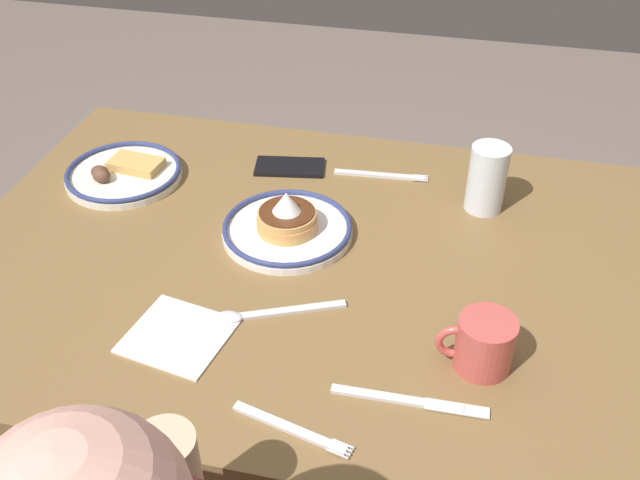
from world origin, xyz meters
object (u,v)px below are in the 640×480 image
at_px(paper_napkin, 178,336).
at_px(butter_knife, 409,401).
at_px(coffee_mug, 483,343).
at_px(fork_far, 292,429).
at_px(cell_phone, 290,167).
at_px(drinking_glass, 487,181).
at_px(fork_near, 381,175).
at_px(plate_center_pancakes, 124,173).
at_px(tea_spoon, 264,313).
at_px(plate_near_main, 287,226).

relative_size(paper_napkin, butter_knife, 0.67).
distance_m(coffee_mug, fork_far, 0.30).
distance_m(cell_phone, fork_far, 0.68).
distance_m(drinking_glass, fork_near, 0.23).
bearing_deg(plate_center_pancakes, paper_napkin, 124.62).
bearing_deg(paper_napkin, drinking_glass, -133.61).
xyz_separation_m(paper_napkin, tea_spoon, (-0.12, -0.08, 0.00)).
bearing_deg(drinking_glass, fork_far, 69.42).
distance_m(coffee_mug, cell_phone, 0.63).
bearing_deg(butter_knife, paper_napkin, -7.64).
xyz_separation_m(plate_near_main, fork_far, (-0.12, 0.43, -0.02)).
height_order(plate_near_main, fork_near, plate_near_main).
relative_size(cell_phone, paper_napkin, 0.96).
bearing_deg(tea_spoon, paper_napkin, 33.20).
height_order(plate_center_pancakes, cell_phone, plate_center_pancakes).
bearing_deg(fork_near, paper_napkin, 66.24).
bearing_deg(paper_napkin, cell_phone, -94.55).
height_order(plate_center_pancakes, paper_napkin, plate_center_pancakes).
bearing_deg(tea_spoon, butter_knife, 153.24).
bearing_deg(fork_far, cell_phone, -74.83).
relative_size(plate_center_pancakes, paper_napkin, 1.58).
bearing_deg(butter_knife, cell_phone, -60.20).
bearing_deg(coffee_mug, tea_spoon, -4.94).
bearing_deg(paper_napkin, tea_spoon, -146.80).
distance_m(plate_center_pancakes, butter_knife, 0.79).
bearing_deg(fork_far, plate_near_main, -74.16).
relative_size(plate_near_main, coffee_mug, 2.07).
height_order(plate_center_pancakes, butter_knife, plate_center_pancakes).
distance_m(plate_near_main, cell_phone, 0.23).
bearing_deg(paper_napkin, fork_near, -113.76).
distance_m(plate_center_pancakes, drinking_glass, 0.73).
bearing_deg(plate_center_pancakes, fork_near, -166.16).
distance_m(plate_near_main, tea_spoon, 0.22).
bearing_deg(plate_center_pancakes, tea_spoon, 140.38).
bearing_deg(paper_napkin, butter_knife, 172.36).
xyz_separation_m(plate_center_pancakes, fork_near, (-0.51, -0.13, -0.01)).
xyz_separation_m(coffee_mug, cell_phone, (0.42, -0.47, -0.04)).
height_order(coffee_mug, fork_far, coffee_mug).
height_order(coffee_mug, paper_napkin, coffee_mug).
height_order(plate_near_main, coffee_mug, plate_near_main).
bearing_deg(fork_near, butter_knife, 102.88).
bearing_deg(drinking_glass, fork_near, -17.69).
distance_m(paper_napkin, fork_near, 0.58).
distance_m(plate_center_pancakes, tea_spoon, 0.52).
xyz_separation_m(plate_near_main, drinking_glass, (-0.35, -0.17, 0.04)).
bearing_deg(butter_knife, tea_spoon, -26.76).
bearing_deg(tea_spoon, plate_center_pancakes, -39.62).
relative_size(plate_near_main, fork_far, 1.35).
bearing_deg(tea_spoon, coffee_mug, 175.06).
bearing_deg(butter_knife, fork_far, 29.54).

